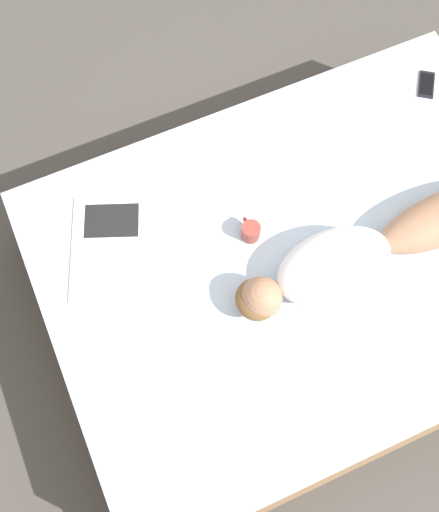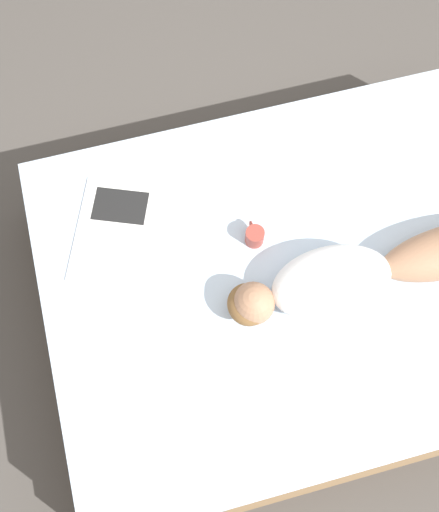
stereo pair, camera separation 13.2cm
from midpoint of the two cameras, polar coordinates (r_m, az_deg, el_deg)
ground_plane at (r=3.00m, az=8.30°, el=-4.60°), size 12.00×12.00×0.00m
bed at (r=2.76m, az=9.01°, el=-3.17°), size 1.66×2.24×0.51m
person at (r=2.48m, az=16.29°, el=-1.44°), size 0.30×1.31×0.19m
open_magazine at (r=2.56m, az=-8.44°, el=2.31°), size 0.56×0.48×0.01m
coffee_mug at (r=2.49m, az=4.87°, el=1.81°), size 0.11×0.08×0.08m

